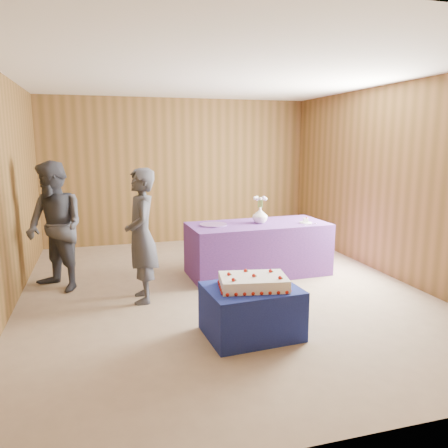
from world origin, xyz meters
name	(u,v)px	position (x,y,z in m)	size (l,w,h in m)	color
ground	(222,291)	(0.00, 0.00, 0.00)	(6.00, 6.00, 0.00)	gray
room_shell	(222,151)	(0.00, 0.00, 1.80)	(5.04, 6.04, 2.72)	brown
cake_table	(251,311)	(-0.07, -1.34, 0.25)	(0.90, 0.70, 0.50)	navy
serving_table	(258,249)	(0.71, 0.58, 0.38)	(2.00, 0.90, 0.75)	#69338D
sheet_cake	(253,282)	(-0.06, -1.36, 0.56)	(0.74, 0.57, 0.16)	white
vase	(260,215)	(0.74, 0.60, 0.86)	(0.22, 0.22, 0.23)	silver
flower_spray	(260,198)	(0.74, 0.60, 1.11)	(0.20, 0.20, 0.16)	#346127
platter	(213,225)	(0.05, 0.61, 0.76)	(0.39, 0.39, 0.02)	#6E4992
plate	(306,223)	(1.38, 0.42, 0.76)	(0.18, 0.18, 0.01)	white
cake_slice	(306,220)	(1.38, 0.42, 0.79)	(0.08, 0.08, 0.08)	white
knife	(310,225)	(1.38, 0.29, 0.75)	(0.26, 0.02, 0.00)	silver
guest_left	(141,236)	(-1.02, -0.06, 0.81)	(0.59, 0.39, 1.61)	#383942
guest_right	(55,227)	(-2.04, 0.63, 0.84)	(0.82, 0.64, 1.68)	#373943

